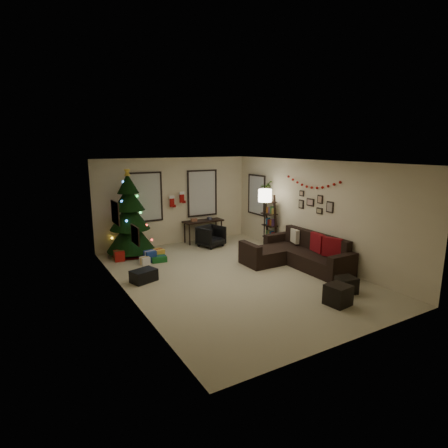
% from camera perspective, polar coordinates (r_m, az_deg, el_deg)
% --- Properties ---
extents(floor, '(7.00, 7.00, 0.00)m').
position_cam_1_polar(floor, '(8.88, 1.41, -8.05)').
color(floor, '#B5AC89').
rests_on(floor, ground).
extents(ceiling, '(7.00, 7.00, 0.00)m').
position_cam_1_polar(ceiling, '(8.34, 1.50, 9.63)').
color(ceiling, white).
rests_on(ceiling, floor).
extents(wall_back, '(5.00, 0.00, 5.00)m').
position_cam_1_polar(wall_back, '(11.59, -7.69, 3.52)').
color(wall_back, beige).
rests_on(wall_back, floor).
extents(wall_front, '(5.00, 0.00, 5.00)m').
position_cam_1_polar(wall_front, '(5.92, 19.63, -5.41)').
color(wall_front, beige).
rests_on(wall_front, floor).
extents(wall_left, '(0.00, 7.00, 7.00)m').
position_cam_1_polar(wall_left, '(7.53, -14.96, -1.43)').
color(wall_left, beige).
rests_on(wall_left, floor).
extents(wall_right, '(0.00, 7.00, 7.00)m').
position_cam_1_polar(wall_right, '(10.03, 13.71, 1.95)').
color(wall_right, beige).
rests_on(wall_right, floor).
extents(window_back_left, '(1.05, 0.06, 1.50)m').
position_cam_1_polar(window_back_left, '(11.21, -12.15, 4.09)').
color(window_back_left, '#728CB2').
rests_on(window_back_left, wall_back).
extents(window_back_right, '(1.05, 0.06, 1.50)m').
position_cam_1_polar(window_back_right, '(11.93, -3.43, 4.81)').
color(window_back_right, '#728CB2').
rests_on(window_back_right, wall_back).
extents(window_right_wall, '(0.06, 0.90, 1.30)m').
position_cam_1_polar(window_right_wall, '(11.93, 5.14, 4.55)').
color(window_right_wall, '#728CB2').
rests_on(window_right_wall, wall_right).
extents(christmas_tree, '(1.35, 1.35, 2.52)m').
position_cam_1_polar(christmas_tree, '(10.65, -14.46, 0.80)').
color(christmas_tree, black).
rests_on(christmas_tree, floor).
extents(presents, '(1.30, 0.89, 0.30)m').
position_cam_1_polar(presents, '(10.18, -11.97, -4.96)').
color(presents, navy).
rests_on(presents, floor).
extents(sofa, '(1.79, 2.61, 0.85)m').
position_cam_1_polar(sofa, '(9.74, 11.26, -4.75)').
color(sofa, black).
rests_on(sofa, floor).
extents(pillow_red_a, '(0.30, 0.49, 0.47)m').
position_cam_1_polar(pillow_red_a, '(9.29, 16.48, -3.50)').
color(pillow_red_a, maroon).
rests_on(pillow_red_a, sofa).
extents(pillow_red_b, '(0.22, 0.49, 0.48)m').
position_cam_1_polar(pillow_red_b, '(9.63, 14.32, -2.83)').
color(pillow_red_b, maroon).
rests_on(pillow_red_b, sofa).
extents(pillow_cream, '(0.21, 0.39, 0.37)m').
position_cam_1_polar(pillow_cream, '(10.24, 10.97, -1.85)').
color(pillow_cream, beige).
rests_on(pillow_cream, sofa).
extents(ottoman_near, '(0.47, 0.47, 0.40)m').
position_cam_1_polar(ottoman_near, '(7.62, 17.31, -10.49)').
color(ottoman_near, black).
rests_on(ottoman_near, floor).
extents(ottoman_far, '(0.43, 0.43, 0.35)m').
position_cam_1_polar(ottoman_far, '(8.27, 18.51, -8.97)').
color(ottoman_far, black).
rests_on(ottoman_far, floor).
extents(desk, '(1.30, 0.47, 0.70)m').
position_cam_1_polar(desk, '(11.82, -3.26, 0.18)').
color(desk, black).
rests_on(desk, floor).
extents(desk_chair, '(0.78, 0.76, 0.65)m').
position_cam_1_polar(desk_chair, '(11.29, -2.03, -1.92)').
color(desk_chair, black).
rests_on(desk_chair, floor).
extents(bookshelf, '(0.30, 0.49, 1.65)m').
position_cam_1_polar(bookshelf, '(11.18, 7.23, 0.34)').
color(bookshelf, black).
rests_on(bookshelf, floor).
extents(potted_plant, '(0.69, 0.69, 0.58)m').
position_cam_1_polar(potted_plant, '(11.22, 6.57, 5.87)').
color(potted_plant, '#4C4C4C').
rests_on(potted_plant, bookshelf).
extents(floor_lamp, '(0.39, 0.39, 1.83)m').
position_cam_1_polar(floor_lamp, '(10.71, 6.39, 3.80)').
color(floor_lamp, black).
rests_on(floor_lamp, floor).
extents(art_map, '(0.04, 0.60, 0.50)m').
position_cam_1_polar(art_map, '(8.32, -16.56, 1.70)').
color(art_map, black).
rests_on(art_map, wall_left).
extents(art_abstract, '(0.04, 0.45, 0.35)m').
position_cam_1_polar(art_abstract, '(7.01, -13.65, -1.69)').
color(art_abstract, black).
rests_on(art_abstract, wall_left).
extents(gallery, '(0.03, 1.25, 0.54)m').
position_cam_1_polar(gallery, '(9.93, 13.98, 3.13)').
color(gallery, black).
rests_on(gallery, wall_right).
extents(garland, '(0.08, 1.90, 0.30)m').
position_cam_1_polar(garland, '(9.93, 13.53, 6.21)').
color(garland, '#A5140C').
rests_on(garland, wall_right).
extents(stocking_left, '(0.20, 0.05, 0.36)m').
position_cam_1_polar(stocking_left, '(11.40, -8.07, 3.52)').
color(stocking_left, '#990F0C').
rests_on(stocking_left, wall_back).
extents(stocking_right, '(0.20, 0.05, 0.36)m').
position_cam_1_polar(stocking_right, '(11.50, -6.54, 4.16)').
color(stocking_right, '#990F0C').
rests_on(stocking_right, wall_back).
extents(storage_bin, '(0.64, 0.52, 0.28)m').
position_cam_1_polar(storage_bin, '(8.67, -12.38, -7.86)').
color(storage_bin, black).
rests_on(storage_bin, floor).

